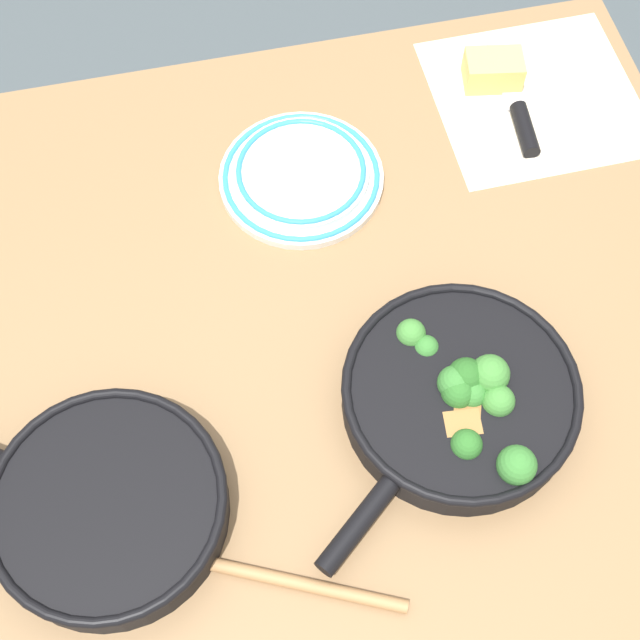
{
  "coord_description": "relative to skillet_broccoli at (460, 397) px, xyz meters",
  "views": [
    {
      "loc": [
        0.11,
        0.5,
        1.74
      ],
      "look_at": [
        0.0,
        0.0,
        0.77
      ],
      "focal_mm": 50.0,
      "sensor_mm": 36.0,
      "label": 1
    }
  ],
  "objects": [
    {
      "name": "skillet_eggs",
      "position": [
        0.42,
        0.04,
        -0.0
      ],
      "size": [
        0.34,
        0.28,
        0.05
      ],
      "rotation": [
        0.0,
        0.0,
        5.69
      ],
      "color": "black",
      "rests_on": "dining_table_red"
    },
    {
      "name": "parchment_sheet",
      "position": [
        -0.25,
        -0.44,
        -0.03
      ],
      "size": [
        0.29,
        0.28,
        0.0
      ],
      "color": "beige",
      "rests_on": "dining_table_red"
    },
    {
      "name": "skillet_broccoli",
      "position": [
        0.0,
        0.0,
        0.0
      ],
      "size": [
        0.35,
        0.31,
        0.08
      ],
      "rotation": [
        0.0,
        0.0,
        0.69
      ],
      "color": "black",
      "rests_on": "dining_table_red"
    },
    {
      "name": "dinner_plate_stack",
      "position": [
        0.11,
        -0.37,
        -0.02
      ],
      "size": [
        0.23,
        0.23,
        0.03
      ],
      "color": "white",
      "rests_on": "dining_table_red"
    },
    {
      "name": "wooden_spoon",
      "position": [
        0.31,
        0.13,
        -0.02
      ],
      "size": [
        0.32,
        0.17,
        0.02
      ],
      "rotation": [
        0.0,
        0.0,
        5.85
      ],
      "color": "#A87A4C",
      "rests_on": "dining_table_red"
    },
    {
      "name": "ground_plane",
      "position": [
        0.14,
        -0.14,
        -0.78
      ],
      "size": [
        14.0,
        14.0,
        0.0
      ],
      "primitive_type": "plane",
      "color": "#424C51"
    },
    {
      "name": "dining_table_red",
      "position": [
        0.14,
        -0.14,
        -0.11
      ],
      "size": [
        1.1,
        0.95,
        0.75
      ],
      "color": "olive",
      "rests_on": "ground_plane"
    },
    {
      "name": "grater_knife",
      "position": [
        -0.21,
        -0.41,
        -0.02
      ],
      "size": [
        0.05,
        0.23,
        0.02
      ],
      "rotation": [
        0.0,
        0.0,
        4.63
      ],
      "color": "silver",
      "rests_on": "dining_table_red"
    },
    {
      "name": "cheese_block",
      "position": [
        -0.19,
        -0.48,
        -0.01
      ],
      "size": [
        0.09,
        0.07,
        0.05
      ],
      "color": "#EACC66",
      "rests_on": "dining_table_red"
    }
  ]
}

